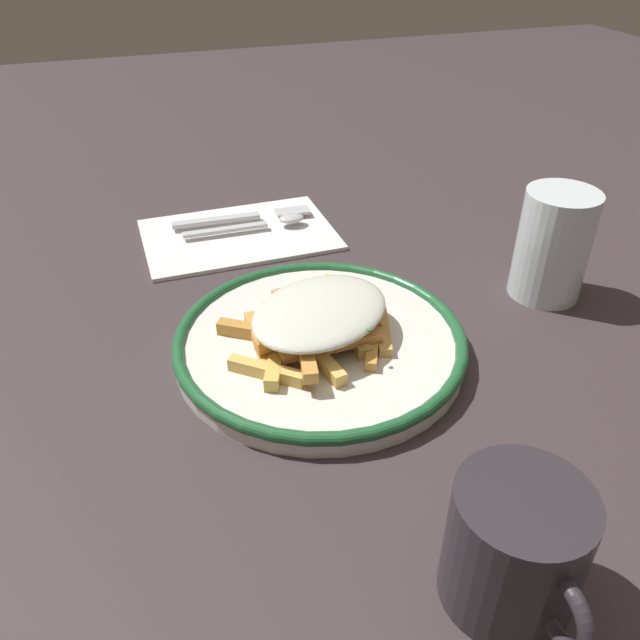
% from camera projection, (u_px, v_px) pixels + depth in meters
% --- Properties ---
extents(ground_plane, '(2.60, 2.60, 0.00)m').
position_uv_depth(ground_plane, '(320.00, 352.00, 0.60)').
color(ground_plane, '#382D30').
extents(plate, '(0.27, 0.27, 0.02)m').
position_uv_depth(plate, '(320.00, 342.00, 0.59)').
color(plate, silver).
rests_on(plate, ground_plane).
extents(fries_heap, '(0.17, 0.18, 0.04)m').
position_uv_depth(fries_heap, '(318.00, 319.00, 0.57)').
color(fries_heap, '#C18537').
rests_on(fries_heap, plate).
extents(napkin, '(0.16, 0.23, 0.01)m').
position_uv_depth(napkin, '(239.00, 233.00, 0.79)').
color(napkin, white).
rests_on(napkin, ground_plane).
extents(fork, '(0.02, 0.18, 0.01)m').
position_uv_depth(fork, '(243.00, 217.00, 0.81)').
color(fork, silver).
rests_on(fork, napkin).
extents(spoon, '(0.02, 0.15, 0.01)m').
position_uv_depth(spoon, '(266.00, 223.00, 0.79)').
color(spoon, silver).
rests_on(spoon, napkin).
extents(water_glass, '(0.07, 0.07, 0.11)m').
position_uv_depth(water_glass, '(553.00, 245.00, 0.65)').
color(water_glass, silver).
rests_on(water_glass, ground_plane).
extents(coffee_mug, '(0.11, 0.08, 0.09)m').
position_uv_depth(coffee_mug, '(516.00, 549.00, 0.37)').
color(coffee_mug, '#2D272D').
rests_on(coffee_mug, ground_plane).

